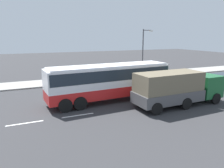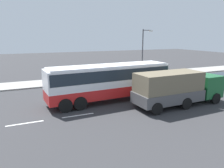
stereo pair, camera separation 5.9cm
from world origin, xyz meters
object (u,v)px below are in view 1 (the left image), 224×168
(coach_bus, at_px, (110,79))
(pedestrian_at_crossing, at_px, (98,72))
(cargo_truck, at_px, (177,87))
(pedestrian_near_curb, at_px, (123,69))
(street_lamp, at_px, (144,50))
(car_red_compact, at_px, (222,80))

(coach_bus, height_order, pedestrian_at_crossing, coach_bus)
(cargo_truck, relative_size, pedestrian_near_curb, 4.55)
(cargo_truck, distance_m, street_lamp, 12.55)
(car_red_compact, bearing_deg, pedestrian_at_crossing, 135.26)
(pedestrian_near_curb, xyz_separation_m, street_lamp, (2.56, -1.11, 2.69))
(pedestrian_at_crossing, bearing_deg, pedestrian_near_curb, 19.44)
(street_lamp, bearing_deg, pedestrian_near_curb, 156.51)
(cargo_truck, distance_m, car_red_compact, 10.12)
(cargo_truck, bearing_deg, street_lamp, 69.87)
(cargo_truck, height_order, pedestrian_at_crossing, cargo_truck)
(coach_bus, xyz_separation_m, car_red_compact, (14.14, -0.07, -1.24))
(pedestrian_near_curb, distance_m, pedestrian_at_crossing, 3.64)
(street_lamp, bearing_deg, coach_bus, -136.24)
(coach_bus, bearing_deg, cargo_truck, -40.18)
(pedestrian_at_crossing, relative_size, street_lamp, 0.24)
(car_red_compact, relative_size, pedestrian_at_crossing, 3.19)
(pedestrian_at_crossing, bearing_deg, street_lamp, 9.95)
(car_red_compact, distance_m, street_lamp, 10.44)
(car_red_compact, distance_m, pedestrian_at_crossing, 15.11)
(cargo_truck, bearing_deg, pedestrian_at_crossing, 98.37)
(cargo_truck, bearing_deg, coach_bus, 141.47)
(cargo_truck, distance_m, pedestrian_at_crossing, 13.12)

